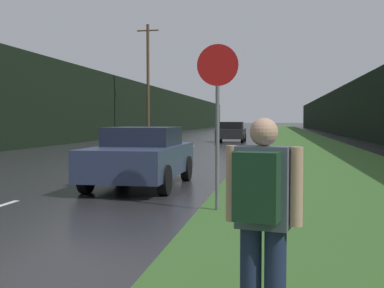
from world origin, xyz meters
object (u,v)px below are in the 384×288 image
Objects in this scene: car_passing_near at (141,156)px; car_passing_far at (231,132)px; hitchhiker_with_backpack at (262,214)px; stop_sign at (218,108)px.

car_passing_far reaches higher than car_passing_near.
stop_sign is at bearing 112.33° from hitchhiker_with_backpack.
stop_sign is 0.71× the size of car_passing_near.
car_passing_near is 23.96m from car_passing_far.
hitchhiker_with_backpack is 8.37m from car_passing_near.
hitchhiker_with_backpack is at bearing 111.76° from car_passing_near.
hitchhiker_with_backpack is (0.91, -4.91, -0.89)m from stop_sign.
car_passing_far is at bearing -90.00° from car_passing_near.
stop_sign is 1.81× the size of hitchhiker_with_backpack.
hitchhiker_with_backpack is 0.39× the size of car_passing_near.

